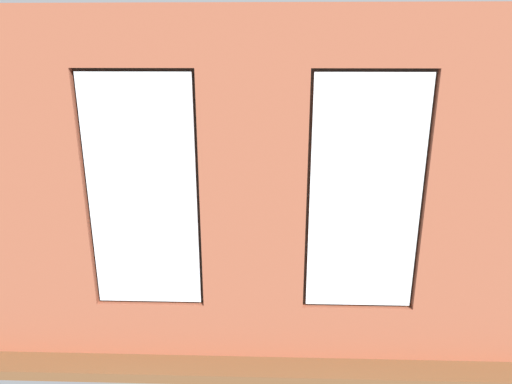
# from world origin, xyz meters

# --- Properties ---
(ground_plane) EXTENTS (6.87, 5.62, 0.10)m
(ground_plane) POSITION_xyz_m (0.00, 0.00, -0.05)
(ground_plane) COLOR brown
(brick_wall_with_windows) EXTENTS (6.27, 0.30, 3.29)m
(brick_wall_with_windows) POSITION_xyz_m (-0.00, 2.43, 1.63)
(brick_wall_with_windows) COLOR #9E5138
(brick_wall_with_windows) RESTS_ON ground_plane
(white_wall_right) EXTENTS (0.10, 4.62, 3.29)m
(white_wall_right) POSITION_xyz_m (3.08, 0.20, 1.65)
(white_wall_right) COLOR silver
(white_wall_right) RESTS_ON ground_plane
(couch_by_window) EXTENTS (2.01, 0.87, 0.80)m
(couch_by_window) POSITION_xyz_m (0.63, 1.78, 0.33)
(couch_by_window) COLOR black
(couch_by_window) RESTS_ON ground_plane
(couch_left) EXTENTS (0.92, 1.75, 0.80)m
(couch_left) POSITION_xyz_m (-2.43, 0.62, 0.33)
(couch_left) COLOR black
(couch_left) RESTS_ON ground_plane
(coffee_table) EXTENTS (1.46, 0.78, 0.45)m
(coffee_table) POSITION_xyz_m (0.13, -0.02, 0.39)
(coffee_table) COLOR olive
(coffee_table) RESTS_ON ground_plane
(cup_ceramic) EXTENTS (0.08, 0.08, 0.09)m
(cup_ceramic) POSITION_xyz_m (-0.27, -0.15, 0.49)
(cup_ceramic) COLOR silver
(cup_ceramic) RESTS_ON coffee_table
(candle_jar) EXTENTS (0.08, 0.08, 0.12)m
(candle_jar) POSITION_xyz_m (0.02, 0.10, 0.50)
(candle_jar) COLOR #B7333D
(candle_jar) RESTS_ON coffee_table
(table_plant_small) EXTENTS (0.12, 0.12, 0.19)m
(table_plant_small) POSITION_xyz_m (0.57, 0.10, 0.55)
(table_plant_small) COLOR beige
(table_plant_small) RESTS_ON coffee_table
(remote_silver) EXTENTS (0.18, 0.10, 0.02)m
(remote_silver) POSITION_xyz_m (0.13, -0.02, 0.46)
(remote_silver) COLOR #B2B2B7
(remote_silver) RESTS_ON coffee_table
(remote_gray) EXTENTS (0.12, 0.18, 0.02)m
(remote_gray) POSITION_xyz_m (0.31, -0.12, 0.46)
(remote_gray) COLOR #59595B
(remote_gray) RESTS_ON coffee_table
(media_console) EXTENTS (1.13, 0.42, 0.47)m
(media_console) POSITION_xyz_m (2.78, -0.43, 0.24)
(media_console) COLOR black
(media_console) RESTS_ON ground_plane
(tv_flatscreen) EXTENTS (1.04, 0.20, 0.69)m
(tv_flatscreen) POSITION_xyz_m (2.78, -0.43, 0.82)
(tv_flatscreen) COLOR black
(tv_flatscreen) RESTS_ON media_console
(potted_plant_between_couches) EXTENTS (0.52, 0.52, 0.83)m
(potted_plant_between_couches) POSITION_xyz_m (-0.82, 1.73, 0.53)
(potted_plant_between_couches) COLOR gray
(potted_plant_between_couches) RESTS_ON ground_plane
(potted_plant_foreground_right) EXTENTS (0.91, 1.15, 1.23)m
(potted_plant_foreground_right) POSITION_xyz_m (2.49, -1.75, 0.68)
(potted_plant_foreground_right) COLOR beige
(potted_plant_foreground_right) RESTS_ON ground_plane
(potted_plant_corner_near_left) EXTENTS (1.09, 0.97, 1.45)m
(potted_plant_corner_near_left) POSITION_xyz_m (-2.58, -1.80, 0.96)
(potted_plant_corner_near_left) COLOR #47423D
(potted_plant_corner_near_left) RESTS_ON ground_plane
(potted_plant_mid_room_small) EXTENTS (0.23, 0.23, 0.37)m
(potted_plant_mid_room_small) POSITION_xyz_m (-1.01, -0.96, 0.24)
(potted_plant_mid_room_small) COLOR #9E5638
(potted_plant_mid_room_small) RESTS_ON ground_plane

